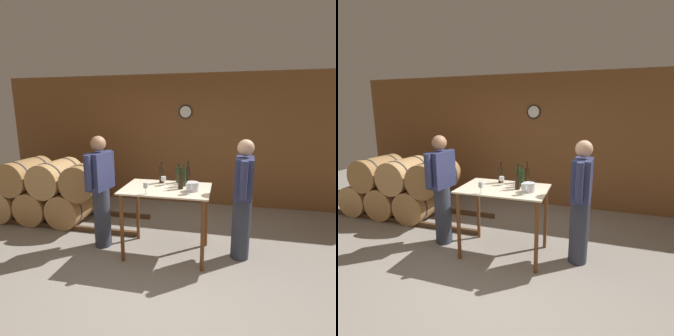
{
  "view_description": "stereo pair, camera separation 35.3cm",
  "coord_description": "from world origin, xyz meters",
  "views": [
    {
      "loc": [
        0.68,
        -2.78,
        1.94
      ],
      "look_at": [
        -0.04,
        0.6,
        1.2
      ],
      "focal_mm": 28.0,
      "sensor_mm": 36.0,
      "label": 1
    },
    {
      "loc": [
        1.02,
        -2.69,
        1.94
      ],
      "look_at": [
        -0.04,
        0.6,
        1.2
      ],
      "focal_mm": 28.0,
      "sensor_mm": 36.0,
      "label": 2
    }
  ],
  "objects": [
    {
      "name": "wine_glass_near_center",
      "position": [
        -0.11,
        0.61,
        1.04
      ],
      "size": [
        0.07,
        0.07,
        0.12
      ],
      "color": "silver",
      "rests_on": "tasting_table"
    },
    {
      "name": "person_visitor_with_scarf",
      "position": [
        -1.01,
        0.52,
        0.86
      ],
      "size": [
        0.29,
        0.58,
        1.62
      ],
      "color": "#333847",
      "rests_on": "ground_plane"
    },
    {
      "name": "back_wall",
      "position": [
        -0.0,
        2.67,
        1.35
      ],
      "size": [
        8.4,
        0.08,
        2.7
      ],
      "color": "brown",
      "rests_on": "ground_plane"
    },
    {
      "name": "person_host",
      "position": [
        0.95,
        0.59,
        0.85
      ],
      "size": [
        0.25,
        0.59,
        1.61
      ],
      "color": "#333847",
      "rests_on": "ground_plane"
    },
    {
      "name": "barrel_rack",
      "position": [
        -2.37,
        1.23,
        0.54
      ],
      "size": [
        3.86,
        0.89,
        1.12
      ],
      "color": "#4C331E",
      "rests_on": "ground_plane"
    },
    {
      "name": "wine_glass_near_left",
      "position": [
        -0.23,
        0.17,
        1.06
      ],
      "size": [
        0.06,
        0.06,
        0.15
      ],
      "color": "silver",
      "rests_on": "tasting_table"
    },
    {
      "name": "wine_bottle_far_left",
      "position": [
        -0.16,
        0.73,
        1.07
      ],
      "size": [
        0.07,
        0.07,
        0.31
      ],
      "color": "black",
      "rests_on": "tasting_table"
    },
    {
      "name": "wine_bottle_left",
      "position": [
        0.07,
        0.8,
        1.06
      ],
      "size": [
        0.07,
        0.07,
        0.28
      ],
      "color": "#193819",
      "rests_on": "tasting_table"
    },
    {
      "name": "wine_bottle_far_right",
      "position": [
        0.21,
        0.79,
        1.07
      ],
      "size": [
        0.07,
        0.07,
        0.32
      ],
      "color": "black",
      "rests_on": "tasting_table"
    },
    {
      "name": "ice_bucket",
      "position": [
        0.32,
        0.43,
        1.01
      ],
      "size": [
        0.15,
        0.15,
        0.12
      ],
      "color": "silver",
      "rests_on": "tasting_table"
    },
    {
      "name": "ground_plane",
      "position": [
        0.0,
        0.0,
        0.0
      ],
      "size": [
        14.0,
        14.0,
        0.0
      ],
      "primitive_type": "plane",
      "color": "gray"
    },
    {
      "name": "tasting_table",
      "position": [
        -0.04,
        0.5,
        0.78
      ],
      "size": [
        1.16,
        0.76,
        0.95
      ],
      "color": "beige",
      "rests_on": "ground_plane"
    },
    {
      "name": "wine_bottle_center",
      "position": [
        0.15,
        0.49,
        1.06
      ],
      "size": [
        0.07,
        0.07,
        0.28
      ],
      "color": "black",
      "rests_on": "tasting_table"
    },
    {
      "name": "wine_glass_near_right",
      "position": [
        0.28,
        0.29,
        1.05
      ],
      "size": [
        0.07,
        0.07,
        0.14
      ],
      "color": "silver",
      "rests_on": "tasting_table"
    },
    {
      "name": "wine_bottle_right",
      "position": [
        0.17,
        0.63,
        1.07
      ],
      "size": [
        0.07,
        0.07,
        0.3
      ],
      "color": "#193819",
      "rests_on": "tasting_table"
    }
  ]
}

